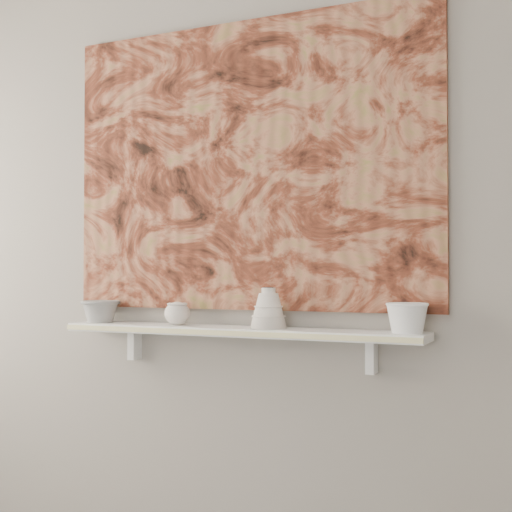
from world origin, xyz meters
The scene contains 11 objects.
wall_back centered at (0.00, 1.60, 1.35)m, with size 3.60×3.60×0.00m, color gray.
shelf centered at (0.00, 1.51, 0.92)m, with size 1.40×0.18×0.03m, color silver.
shelf_stripe centered at (0.00, 1.41, 0.92)m, with size 1.40×0.01×0.02m, color beige.
bracket_left centered at (-0.49, 1.57, 0.84)m, with size 0.03×0.06×0.12m, color silver.
bracket_right centered at (0.49, 1.57, 0.84)m, with size 0.03×0.06×0.12m, color silver.
painting centered at (0.00, 1.59, 1.54)m, with size 1.50×0.03×1.10m, color brown.
house_motif centered at (0.45, 1.57, 1.23)m, with size 0.09×0.00×0.08m, color black.
bowl_grey centered at (-0.61, 1.51, 0.98)m, with size 0.16×0.16×0.09m, color gray, non-canonical shape.
cup_cream centered at (-0.25, 1.51, 0.97)m, with size 0.10×0.10×0.09m, color beige, non-canonical shape.
bell_vessel centered at (0.13, 1.51, 1.00)m, with size 0.13×0.13×0.15m, color beige, non-canonical shape.
bowl_white centered at (0.63, 1.51, 0.98)m, with size 0.14×0.14×0.10m, color white, non-canonical shape.
Camera 1 is at (1.15, -0.85, 1.13)m, focal length 50.00 mm.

